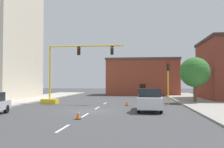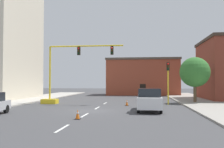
% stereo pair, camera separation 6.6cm
% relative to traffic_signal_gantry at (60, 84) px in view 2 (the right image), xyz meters
% --- Properties ---
extents(ground_plane, '(160.00, 160.00, 0.00)m').
position_rel_traffic_signal_gantry_xyz_m(ground_plane, '(5.14, -6.63, -2.28)').
color(ground_plane, '#424244').
extents(sidewalk_left, '(6.00, 56.00, 0.14)m').
position_rel_traffic_signal_gantry_xyz_m(sidewalk_left, '(-6.69, 1.37, -2.21)').
color(sidewalk_left, '#B2ADA3').
rests_on(sidewalk_left, ground_plane).
extents(sidewalk_right, '(6.00, 56.00, 0.14)m').
position_rel_traffic_signal_gantry_xyz_m(sidewalk_right, '(16.98, 1.37, -2.21)').
color(sidewalk_right, '#9E998E').
rests_on(sidewalk_right, ground_plane).
extents(lane_stripe_seg_1, '(0.16, 2.40, 0.01)m').
position_rel_traffic_signal_gantry_xyz_m(lane_stripe_seg_1, '(5.14, -15.13, -2.27)').
color(lane_stripe_seg_1, silver).
rests_on(lane_stripe_seg_1, ground_plane).
extents(lane_stripe_seg_2, '(0.16, 2.40, 0.01)m').
position_rel_traffic_signal_gantry_xyz_m(lane_stripe_seg_2, '(5.14, -9.63, -2.27)').
color(lane_stripe_seg_2, silver).
rests_on(lane_stripe_seg_2, ground_plane).
extents(lane_stripe_seg_3, '(0.16, 2.40, 0.01)m').
position_rel_traffic_signal_gantry_xyz_m(lane_stripe_seg_3, '(5.14, -4.13, -2.27)').
color(lane_stripe_seg_3, silver).
rests_on(lane_stripe_seg_3, ground_plane).
extents(lane_stripe_seg_4, '(0.16, 2.40, 0.01)m').
position_rel_traffic_signal_gantry_xyz_m(lane_stripe_seg_4, '(5.14, 1.37, -2.27)').
color(lane_stripe_seg_4, silver).
rests_on(lane_stripe_seg_4, ground_plane).
extents(building_brick_center, '(14.22, 8.25, 7.20)m').
position_rel_traffic_signal_gantry_xyz_m(building_brick_center, '(9.76, 22.55, 1.33)').
color(building_brick_center, brown).
rests_on(building_brick_center, ground_plane).
extents(traffic_signal_gantry, '(9.59, 1.20, 6.83)m').
position_rel_traffic_signal_gantry_xyz_m(traffic_signal_gantry, '(0.00, 0.00, 0.00)').
color(traffic_signal_gantry, yellow).
rests_on(traffic_signal_gantry, ground_plane).
extents(traffic_light_pole_right, '(0.32, 0.47, 4.80)m').
position_rel_traffic_signal_gantry_xyz_m(traffic_light_pole_right, '(12.48, 0.39, 1.25)').
color(traffic_light_pole_right, yellow).
rests_on(traffic_light_pole_right, ground_plane).
extents(tree_right_mid, '(3.61, 3.61, 5.56)m').
position_rel_traffic_signal_gantry_xyz_m(tree_right_mid, '(15.88, 2.60, 1.46)').
color(tree_right_mid, brown).
rests_on(tree_right_mid, ground_plane).
extents(pickup_truck_white, '(2.12, 5.44, 1.99)m').
position_rel_traffic_signal_gantry_xyz_m(pickup_truck_white, '(10.16, -6.17, -1.30)').
color(pickup_truck_white, white).
rests_on(pickup_truck_white, ground_plane).
extents(traffic_cone_roadside_a, '(0.36, 0.36, 0.68)m').
position_rel_traffic_signal_gantry_xyz_m(traffic_cone_roadside_a, '(5.14, -11.77, -1.94)').
color(traffic_cone_roadside_a, black).
rests_on(traffic_cone_roadside_a, ground_plane).
extents(traffic_cone_roadside_b, '(0.36, 0.36, 0.68)m').
position_rel_traffic_signal_gantry_xyz_m(traffic_cone_roadside_b, '(7.92, -1.56, -1.94)').
color(traffic_cone_roadside_b, black).
rests_on(traffic_cone_roadside_b, ground_plane).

